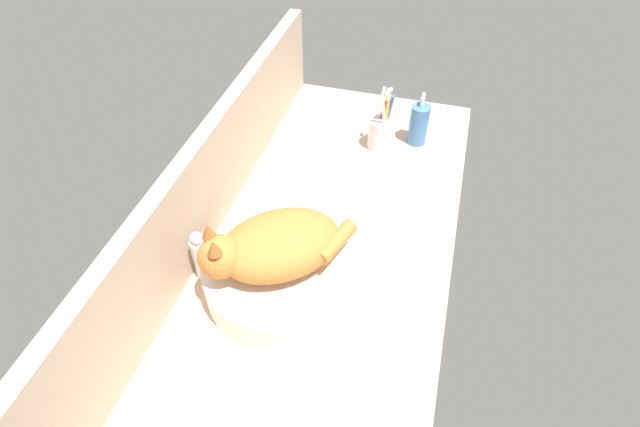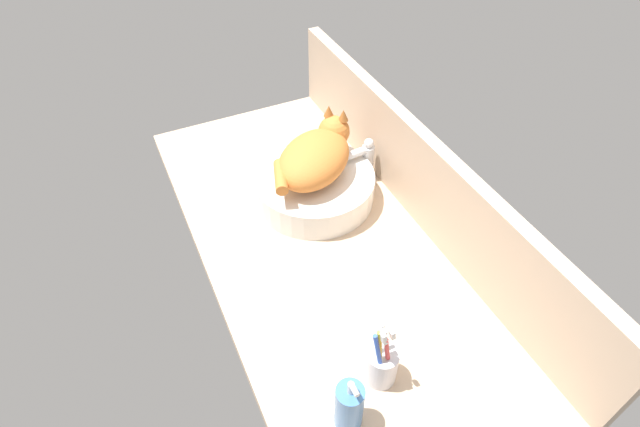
% 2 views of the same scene
% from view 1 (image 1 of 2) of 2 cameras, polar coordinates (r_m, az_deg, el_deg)
% --- Properties ---
extents(ground_plane, '(1.32, 0.59, 0.04)m').
position_cam_1_polar(ground_plane, '(1.21, 0.79, -3.32)').
color(ground_plane, tan).
extents(backsplash_panel, '(1.32, 0.04, 0.25)m').
position_cam_1_polar(backsplash_panel, '(1.19, -12.25, 4.16)').
color(backsplash_panel, tan).
rests_on(backsplash_panel, ground_plane).
extents(sink_basin, '(0.33, 0.33, 0.08)m').
position_cam_1_polar(sink_basin, '(1.07, -4.32, -6.96)').
color(sink_basin, silver).
rests_on(sink_basin, ground_plane).
extents(cat, '(0.29, 0.30, 0.14)m').
position_cam_1_polar(cat, '(1.00, -5.35, -3.71)').
color(cat, '#CC7533').
rests_on(cat, sink_basin).
extents(faucet, '(0.04, 0.12, 0.14)m').
position_cam_1_polar(faucet, '(1.09, -12.96, -4.57)').
color(faucet, silver).
rests_on(faucet, ground_plane).
extents(soap_dispenser, '(0.05, 0.05, 0.15)m').
position_cam_1_polar(soap_dispenser, '(1.47, 11.21, 9.96)').
color(soap_dispenser, '#3F72B2').
rests_on(soap_dispenser, ground_plane).
extents(toothbrush_cup, '(0.07, 0.07, 0.19)m').
position_cam_1_polar(toothbrush_cup, '(1.44, 6.92, 9.27)').
color(toothbrush_cup, silver).
rests_on(toothbrush_cup, ground_plane).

